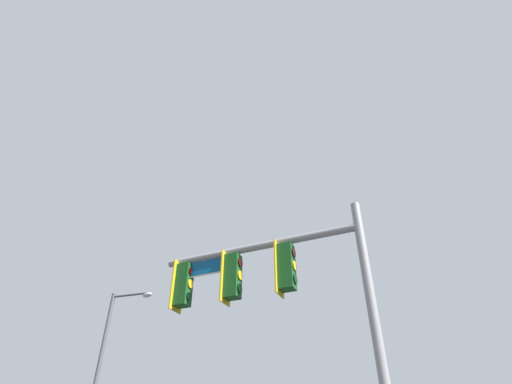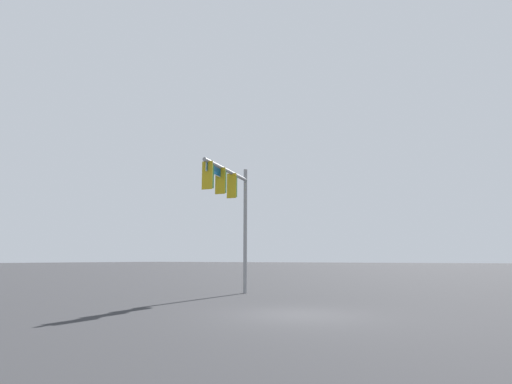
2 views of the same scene
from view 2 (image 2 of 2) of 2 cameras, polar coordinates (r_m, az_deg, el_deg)
ground_plane at (r=13.79m, az=6.06°, el=-17.08°), size 400.00×400.00×0.00m
signal_pole_near at (r=20.38m, az=-3.73°, el=-0.40°), size 5.10×1.21×6.83m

